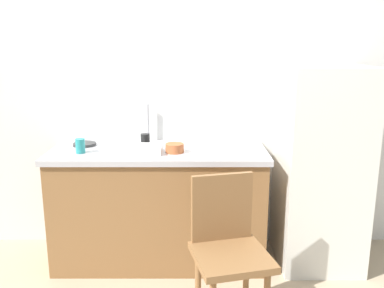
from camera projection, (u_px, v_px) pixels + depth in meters
name	position (u px, v px, depth m)	size (l,w,h in m)	color
back_wall	(171.00, 92.00, 3.28)	(4.80, 0.10, 2.47)	silver
cabinet_base	(159.00, 208.00, 3.14)	(1.52, 0.60, 0.82)	olive
countertop	(158.00, 152.00, 3.03)	(1.56, 0.64, 0.04)	#B7B7BC
faucet	(147.00, 123.00, 3.24)	(0.02, 0.02, 0.29)	#B7B7BC
refrigerator	(319.00, 167.00, 3.05)	(0.57, 0.62, 1.46)	silver
chair	(227.00, 247.00, 2.35)	(0.48, 0.48, 0.89)	olive
dish_tray	(141.00, 149.00, 2.92)	(0.28, 0.20, 0.05)	white
terracotta_bowl	(174.00, 148.00, 2.93)	(0.13, 0.13, 0.06)	#B25B33
hotplate	(84.00, 144.00, 3.13)	(0.17, 0.17, 0.02)	#2D2D2D
cup_teal	(79.00, 146.00, 2.91)	(0.07, 0.07, 0.10)	teal
cup_black	(144.00, 140.00, 3.11)	(0.07, 0.07, 0.09)	black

